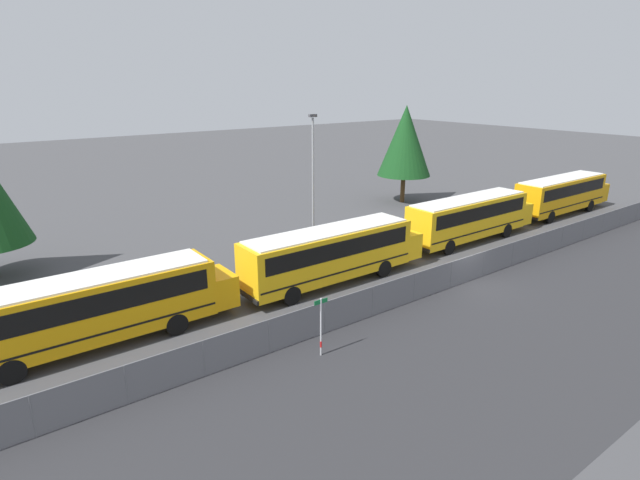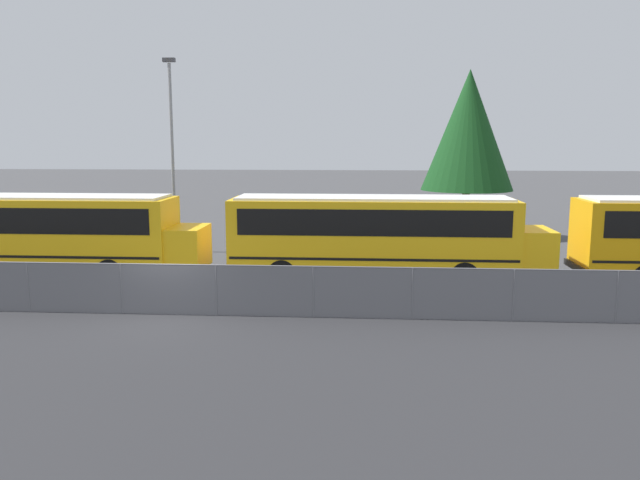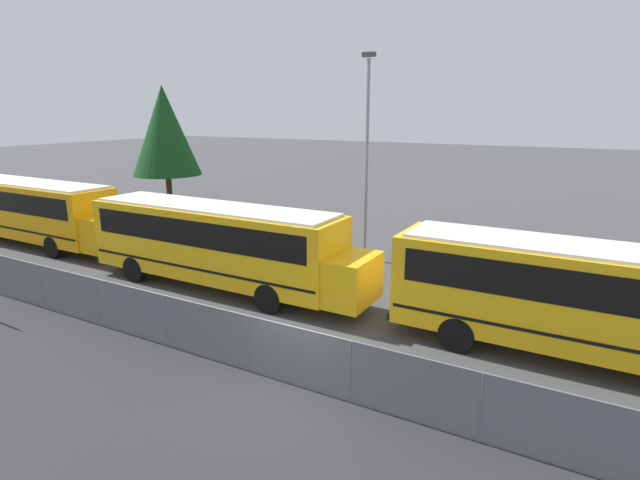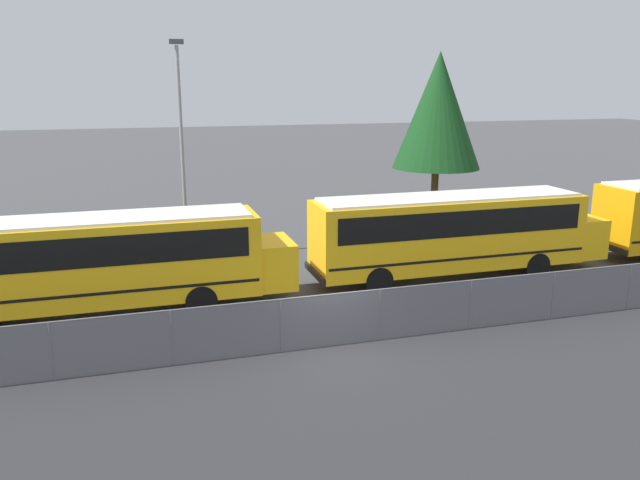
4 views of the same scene
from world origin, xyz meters
The scene contains 7 objects.
ground_plane centered at (0.00, 0.00, 0.00)m, with size 200.00×200.00×0.00m, color #424244.
road_strip centered at (0.00, -6.00, 0.00)m, with size 99.26×12.00×0.01m.
fence centered at (0.00, 0.00, 0.86)m, with size 65.33×0.07×1.67m.
school_bus_1 centered at (-6.63, 4.81, 2.03)m, with size 12.53×2.55×3.41m.
school_bus_2 centered at (6.85, 5.14, 2.03)m, with size 12.53×2.55×3.41m.
light_pole centered at (-3.25, 11.45, 5.15)m, with size 0.60×0.24×9.52m.
tree_1 centered at (12.15, 17.35, 6.13)m, with size 5.23×5.23×9.54m.
Camera 2 is at (6.19, -19.12, 5.56)m, focal length 35.00 mm.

